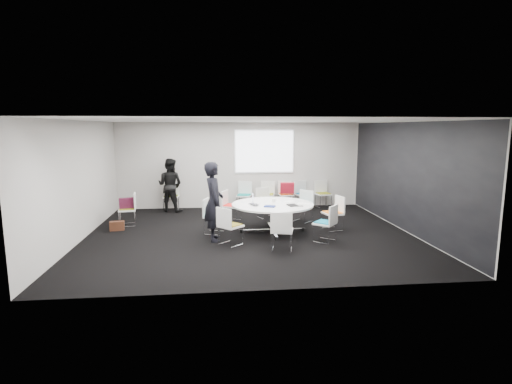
{
  "coord_description": "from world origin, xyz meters",
  "views": [
    {
      "loc": [
        -0.85,
        -9.64,
        2.64
      ],
      "look_at": [
        0.2,
        0.4,
        1.0
      ],
      "focal_mm": 28.0,
      "sensor_mm": 36.0,
      "label": 1
    }
  ],
  "objects": [
    {
      "name": "chair_back_e",
      "position": [
        2.74,
        3.17,
        0.28
      ],
      "size": [
        0.53,
        0.52,
        0.88
      ],
      "rotation": [
        0.0,
        0.0,
        3.32
      ],
      "color": "silver",
      "rests_on": "ground"
    },
    {
      "name": "chair_ring_c",
      "position": [
        0.64,
        1.79,
        0.28
      ],
      "size": [
        0.6,
        0.59,
        0.88
      ],
      "rotation": [
        0.0,
        0.0,
        3.55
      ],
      "color": "silver",
      "rests_on": "ground"
    },
    {
      "name": "brown_bag",
      "position": [
        -3.38,
        0.72,
        0.12
      ],
      "size": [
        0.38,
        0.21,
        0.24
      ],
      "primitive_type": "cube",
      "rotation": [
        0.0,
        0.0,
        0.15
      ],
      "color": "#422215",
      "rests_on": "ground"
    },
    {
      "name": "red_jacket",
      "position": [
        1.48,
        2.94,
        0.7
      ],
      "size": [
        0.45,
        0.19,
        0.36
      ],
      "primitive_type": "cube",
      "rotation": [
        0.17,
        0.0,
        -0.07
      ],
      "color": "#AE1527",
      "rests_on": "chair_back_c"
    },
    {
      "name": "papers_right",
      "position": [
        1.08,
        0.46,
        0.73
      ],
      "size": [
        0.36,
        0.36,
        0.0
      ],
      "primitive_type": "cube",
      "rotation": [
        0.0,
        0.0,
        0.79
      ],
      "color": "white",
      "rests_on": "conference_table"
    },
    {
      "name": "chair_ring_b",
      "position": [
        1.61,
        1.18,
        0.28
      ],
      "size": [
        0.64,
        0.64,
        0.88
      ],
      "rotation": [
        0.0,
        0.0,
        2.35
      ],
      "color": "silver",
      "rests_on": "ground"
    },
    {
      "name": "conference_table",
      "position": [
        0.6,
        0.17,
        0.52
      ],
      "size": [
        2.07,
        2.07,
        0.73
      ],
      "color": "silver",
      "rests_on": "ground"
    },
    {
      "name": "papers_front",
      "position": [
        1.39,
        0.12,
        0.73
      ],
      "size": [
        0.36,
        0.31,
        0.0
      ],
      "primitive_type": "cube",
      "rotation": [
        0.0,
        0.0,
        -0.39
      ],
      "color": "white",
      "rests_on": "conference_table"
    },
    {
      "name": "chair_ring_f",
      "position": [
        -0.52,
        -0.88,
        0.28
      ],
      "size": [
        0.64,
        0.64,
        0.88
      ],
      "rotation": [
        0.0,
        0.0,
        5.46
      ],
      "color": "silver",
      "rests_on": "ground"
    },
    {
      "name": "chair_ring_d",
      "position": [
        -0.39,
        1.42,
        0.28
      ],
      "size": [
        0.59,
        0.6,
        0.88
      ],
      "rotation": [
        0.0,
        0.0,
        4.3
      ],
      "color": "silver",
      "rests_on": "ground"
    },
    {
      "name": "cup",
      "position": [
        0.66,
        0.35,
        0.78
      ],
      "size": [
        0.08,
        0.08,
        0.09
      ],
      "primitive_type": "cylinder",
      "color": "white",
      "rests_on": "conference_table"
    },
    {
      "name": "chair_spare_left",
      "position": [
        -3.2,
        1.24,
        0.28
      ],
      "size": [
        0.51,
        0.52,
        0.88
      ],
      "rotation": [
        0.0,
        0.0,
        1.72
      ],
      "color": "silver",
      "rests_on": "ground"
    },
    {
      "name": "chair_ring_g",
      "position": [
        0.57,
        -1.41,
        0.28
      ],
      "size": [
        0.55,
        0.55,
        0.88
      ],
      "rotation": [
        0.0,
        0.0,
        6.04
      ],
      "color": "silver",
      "rests_on": "ground"
    },
    {
      "name": "tablet_folio",
      "position": [
        0.47,
        -0.21,
        0.74
      ],
      "size": [
        0.31,
        0.27,
        0.03
      ],
      "primitive_type": "cube",
      "rotation": [
        0.0,
        0.0,
        -0.33
      ],
      "color": "navy",
      "rests_on": "conference_table"
    },
    {
      "name": "chair_ring_e",
      "position": [
        -0.9,
        0.17,
        0.28
      ],
      "size": [
        0.56,
        0.57,
        0.88
      ],
      "rotation": [
        0.0,
        0.0,
        4.42
      ],
      "color": "silver",
      "rests_on": "ground"
    },
    {
      "name": "laptop",
      "position": [
        0.15,
        0.05,
        0.74
      ],
      "size": [
        0.34,
        0.4,
        0.03
      ],
      "primitive_type": "imported",
      "rotation": [
        0.0,
        0.0,
        1.98
      ],
      "color": "#333338",
      "rests_on": "conference_table"
    },
    {
      "name": "chair_back_c",
      "position": [
        1.48,
        3.17,
        0.28
      ],
      "size": [
        0.48,
        0.47,
        0.88
      ],
      "rotation": [
        0.0,
        0.0,
        3.18
      ],
      "color": "silver",
      "rests_on": "ground"
    },
    {
      "name": "person_back",
      "position": [
        -2.25,
        3.0,
        0.84
      ],
      "size": [
        0.99,
        0.89,
        1.68
      ],
      "primitive_type": "imported",
      "rotation": [
        0.0,
        0.0,
        2.78
      ],
      "color": "black",
      "rests_on": "ground"
    },
    {
      "name": "chair_ring_a",
      "position": [
        2.19,
        0.19,
        0.28
      ],
      "size": [
        0.54,
        0.55,
        0.88
      ],
      "rotation": [
        0.0,
        0.0,
        1.81
      ],
      "color": "silver",
      "rests_on": "ground"
    },
    {
      "name": "chair_back_b",
      "position": [
        0.86,
        3.17,
        0.28
      ],
      "size": [
        0.56,
        0.55,
        0.88
      ],
      "rotation": [
        0.0,
        0.0,
        2.89
      ],
      "color": "silver",
      "rests_on": "ground"
    },
    {
      "name": "chair_back_d",
      "position": [
        2.07,
        3.16,
        0.28
      ],
      "size": [
        0.59,
        0.59,
        0.88
      ],
      "rotation": [
        0.0,
        0.0,
        3.52
      ],
      "color": "silver",
      "rests_on": "ground"
    },
    {
      "name": "room_shell",
      "position": [
        0.09,
        0.0,
        1.4
      ],
      "size": [
        8.08,
        7.08,
        2.88
      ],
      "color": "black",
      "rests_on": "ground"
    },
    {
      "name": "chair_back_a",
      "position": [
        0.1,
        3.14,
        0.28
      ],
      "size": [
        0.56,
        0.55,
        0.88
      ],
      "rotation": [
        0.0,
        0.0,
        2.88
      ],
      "color": "silver",
      "rests_on": "ground"
    },
    {
      "name": "chair_person_back",
      "position": [
        -2.25,
        3.17,
        0.28
      ],
      "size": [
        0.5,
        0.49,
        0.88
      ],
      "rotation": [
        0.0,
        0.0,
        3.04
      ],
      "color": "silver",
      "rests_on": "ground"
    },
    {
      "name": "laptop_lid",
      "position": [
        0.1,
        0.27,
        0.86
      ],
      "size": [
        0.03,
        0.3,
        0.22
      ],
      "primitive_type": "cube",
      "rotation": [
        0.0,
        0.0,
        1.51
      ],
      "color": "silver",
      "rests_on": "conference_table"
    },
    {
      "name": "maroon_bag",
      "position": [
        -3.22,
        1.24,
        0.62
      ],
      "size": [
        0.42,
        0.24,
        0.28
      ],
      "primitive_type": "cube",
      "rotation": [
        0.0,
        0.0,
        0.27
      ],
      "color": "#461227",
      "rests_on": "chair_spare_left"
    },
    {
      "name": "person_main",
      "position": [
        -0.88,
        -0.44,
        0.93
      ],
      "size": [
        0.51,
        0.72,
        1.86
      ],
      "primitive_type": "imported",
      "rotation": [
        0.0,
        0.0,
        1.66
      ],
      "color": "black",
      "rests_on": "ground"
    },
    {
      "name": "notebook_black",
      "position": [
        1.05,
        -0.12,
        0.74
      ],
      "size": [
        0.27,
        0.33,
        0.02
      ],
      "primitive_type": "cube",
      "rotation": [
        0.0,
        0.0,
        0.17
      ],
      "color": "black",
      "rests_on": "conference_table"
    },
    {
      "name": "projection_screen",
      "position": [
        0.8,
        3.46,
        1.85
      ],
      "size": [
        1.9,
        0.03,
        1.35
      ],
      "primitive_type": "cube",
      "color": "white",
      "rests_on": "room_shell"
    },
    {
      "name": "phone",
      "position": [
        1.23,
        -0.21,
        0.73
      ],
      "size": [
        0.15,
        0.09,
        0.01
      ],
      "primitive_type": "cube",
      "rotation": [
        0.0,
        0.0,
        -0.18
      ],
      "color": "black",
      "rests_on": "conference_table"
    },
    {
      "name": "chair_ring_h",
      "position": [
        1.69,
        -0.85,
        0.28
      ],
      "size": [
        0.64,
        0.64,
        0.88
      ],
      "rotation": [
        0.0,
        0.0,
        7.16
      ],
      "color": "silver",
      "rests_on": "ground"
    }
  ]
}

